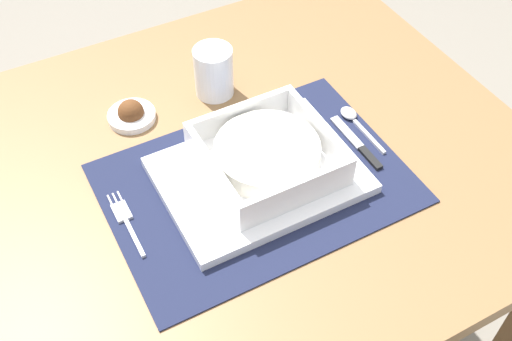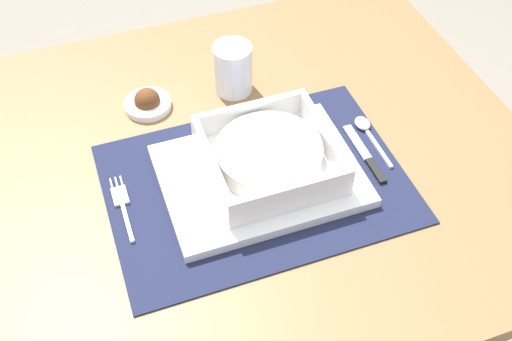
% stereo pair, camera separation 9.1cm
% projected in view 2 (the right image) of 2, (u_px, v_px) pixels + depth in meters
% --- Properties ---
extents(dining_table, '(0.96, 0.79, 0.72)m').
position_uv_depth(dining_table, '(233.00, 201.00, 1.04)').
color(dining_table, brown).
rests_on(dining_table, ground).
extents(placemat, '(0.44, 0.32, 0.00)m').
position_uv_depth(placemat, '(256.00, 183.00, 0.93)').
color(placemat, '#191E38').
rests_on(placemat, dining_table).
extents(serving_plate, '(0.29, 0.22, 0.02)m').
position_uv_depth(serving_plate, '(260.00, 175.00, 0.93)').
color(serving_plate, white).
rests_on(serving_plate, placemat).
extents(porridge_bowl, '(0.19, 0.19, 0.05)m').
position_uv_depth(porridge_bowl, '(269.00, 157.00, 0.92)').
color(porridge_bowl, white).
rests_on(porridge_bowl, serving_plate).
extents(fork, '(0.02, 0.13, 0.00)m').
position_uv_depth(fork, '(122.00, 203.00, 0.90)').
color(fork, silver).
rests_on(fork, placemat).
extents(spoon, '(0.02, 0.12, 0.01)m').
position_uv_depth(spoon, '(366.00, 129.00, 1.00)').
color(spoon, silver).
rests_on(spoon, placemat).
extents(butter_knife, '(0.01, 0.13, 0.01)m').
position_uv_depth(butter_knife, '(367.00, 157.00, 0.96)').
color(butter_knife, black).
rests_on(butter_knife, placemat).
extents(bread_knife, '(0.01, 0.14, 0.01)m').
position_uv_depth(bread_knife, '(351.00, 159.00, 0.96)').
color(bread_knife, '#59331E').
rests_on(bread_knife, placemat).
extents(drinking_glass, '(0.07, 0.07, 0.09)m').
position_uv_depth(drinking_glass, '(233.00, 70.00, 1.05)').
color(drinking_glass, white).
rests_on(drinking_glass, dining_table).
extents(condiment_saucer, '(0.08, 0.08, 0.04)m').
position_uv_depth(condiment_saucer, '(148.00, 102.00, 1.04)').
color(condiment_saucer, white).
rests_on(condiment_saucer, dining_table).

